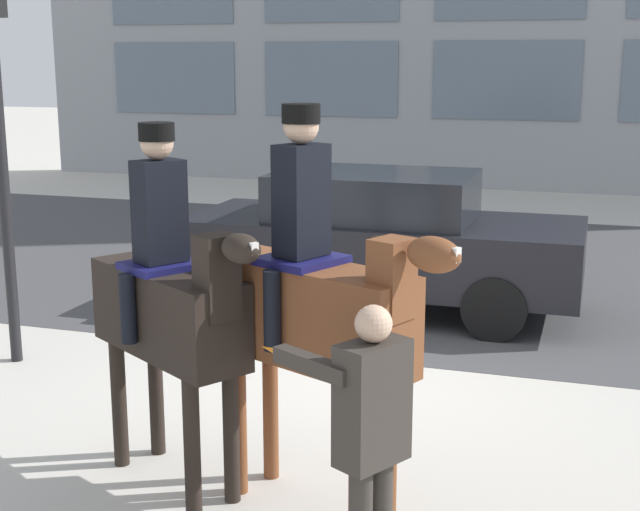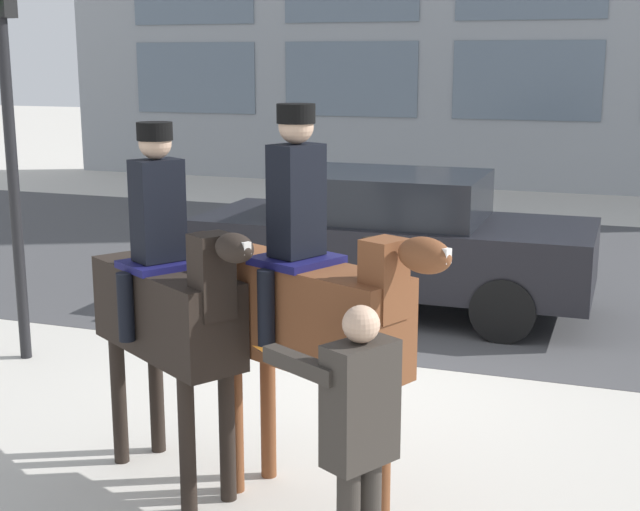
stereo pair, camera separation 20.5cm
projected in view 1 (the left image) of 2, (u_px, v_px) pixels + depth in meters
The scene contains 6 objects.
ground_plane at pixel (347, 378), 8.40m from camera, with size 80.00×80.00×0.00m, color beige.
road_surface at pixel (437, 267), 12.82m from camera, with size 23.21×8.50×0.01m.
mounted_horse_lead at pixel (171, 303), 6.03m from camera, with size 1.62×1.18×2.54m.
mounted_horse_companion at pixel (314, 306), 5.64m from camera, with size 1.81×1.05×2.68m.
pedestrian_bystander at pixel (369, 431), 4.76m from camera, with size 0.91×0.46×1.70m.
street_car_near_lane at pixel (381, 239), 10.56m from camera, with size 4.60×1.90×1.64m.
Camera 1 is at (2.16, -7.66, 2.95)m, focal length 50.00 mm.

